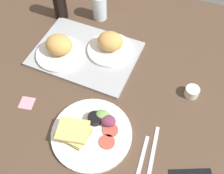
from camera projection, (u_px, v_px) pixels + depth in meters
ground_plane at (105, 99)px, 113.06cm from camera, size 190.00×150.00×3.00cm
serving_tray at (86, 54)px, 124.19cm from camera, size 46.78×35.48×1.60cm
bread_plate_near at (59, 48)px, 120.17cm from camera, size 20.99×20.99×9.53cm
bread_plate_far at (110, 45)px, 121.72cm from camera, size 20.42×20.42×9.14cm
plate_with_salad at (90, 131)px, 101.18cm from camera, size 29.70×29.70×5.40cm
drinking_glass at (100, 7)px, 134.34cm from camera, size 6.87×6.87×12.73cm
soda_bottle at (59, 1)px, 132.58cm from camera, size 6.40×6.40×18.30cm
espresso_cup at (192, 92)px, 110.87cm from camera, size 5.60×5.60×4.00cm
fork at (142, 157)px, 96.92cm from camera, size 2.29×17.05×0.50cm
knife at (154, 150)px, 98.49cm from camera, size 3.16×19.05×0.50cm
sticky_note at (27, 103)px, 110.14cm from camera, size 6.44×6.44×0.12cm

